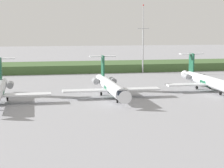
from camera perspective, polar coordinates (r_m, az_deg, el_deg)
ground_plane at (r=112.18m, az=-1.86°, el=-0.19°), size 500.00×500.00×0.00m
grass_berm at (r=150.49m, az=-4.26°, el=2.47°), size 320.00×20.00×2.96m
regional_jet_third at (r=93.41m, az=-0.24°, el=-0.28°), size 22.81×31.00×9.00m
regional_jet_fourth at (r=106.04m, az=13.46°, el=0.50°), size 22.81×31.00×9.00m
antenna_mast at (r=143.21m, az=4.48°, el=5.64°), size 4.40×0.50×24.37m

